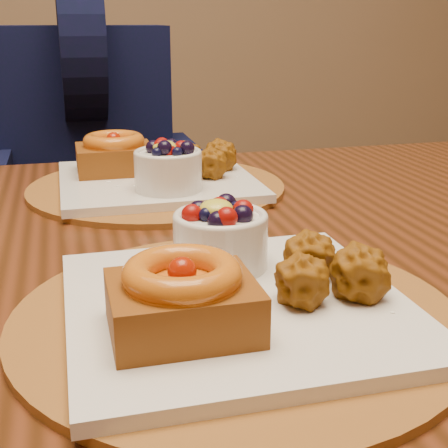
{
  "coord_description": "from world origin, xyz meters",
  "views": [
    {
      "loc": [
        -0.1,
        -0.71,
        1.0
      ],
      "look_at": [
        0.03,
        -0.21,
        0.82
      ],
      "focal_mm": 50.0,
      "sensor_mm": 36.0,
      "label": 1
    }
  ],
  "objects_px": {
    "dining_table": "(187,297)",
    "place_setting_near": "(232,291)",
    "diner": "(84,104)",
    "place_setting_far": "(155,174)",
    "chair_far": "(81,245)"
  },
  "relations": [
    {
      "from": "place_setting_near",
      "to": "place_setting_far",
      "type": "bearing_deg",
      "value": 90.04
    },
    {
      "from": "place_setting_near",
      "to": "diner",
      "type": "height_order",
      "value": "diner"
    },
    {
      "from": "place_setting_near",
      "to": "diner",
      "type": "distance_m",
      "value": 1.02
    },
    {
      "from": "place_setting_near",
      "to": "chair_far",
      "type": "height_order",
      "value": "place_setting_near"
    },
    {
      "from": "chair_far",
      "to": "dining_table",
      "type": "bearing_deg",
      "value": -66.33
    },
    {
      "from": "place_setting_near",
      "to": "chair_far",
      "type": "bearing_deg",
      "value": 95.73
    },
    {
      "from": "dining_table",
      "to": "place_setting_near",
      "type": "relative_size",
      "value": 4.21
    },
    {
      "from": "place_setting_near",
      "to": "diner",
      "type": "xyz_separation_m",
      "value": [
        -0.07,
        1.01,
        0.03
      ]
    },
    {
      "from": "dining_table",
      "to": "place_setting_far",
      "type": "distance_m",
      "value": 0.24
    },
    {
      "from": "place_setting_far",
      "to": "diner",
      "type": "height_order",
      "value": "diner"
    },
    {
      "from": "place_setting_far",
      "to": "chair_far",
      "type": "relative_size",
      "value": 0.46
    },
    {
      "from": "dining_table",
      "to": "place_setting_near",
      "type": "xyz_separation_m",
      "value": [
        -0.0,
        -0.22,
        0.1
      ]
    },
    {
      "from": "diner",
      "to": "place_setting_near",
      "type": "bearing_deg",
      "value": -73.15
    },
    {
      "from": "dining_table",
      "to": "place_setting_near",
      "type": "height_order",
      "value": "place_setting_near"
    },
    {
      "from": "chair_far",
      "to": "diner",
      "type": "relative_size",
      "value": 1.09
    }
  ]
}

